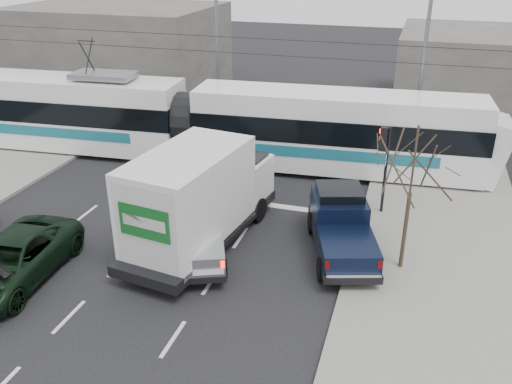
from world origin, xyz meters
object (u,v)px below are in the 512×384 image
(street_lamp_near, at_px, (420,55))
(green_car, at_px, (12,260))
(tram, at_px, (188,121))
(navy_pickup, at_px, (341,224))
(bare_tree, at_px, (413,167))
(traffic_signal, at_px, (384,151))
(street_lamp_far, at_px, (214,38))
(silver_pickup, at_px, (197,224))
(box_truck, at_px, (199,198))

(street_lamp_near, bearing_deg, green_car, -126.84)
(tram, relative_size, navy_pickup, 5.20)
(bare_tree, relative_size, traffic_signal, 1.39)
(street_lamp_far, height_order, navy_pickup, street_lamp_far)
(traffic_signal, distance_m, silver_pickup, 7.80)
(traffic_signal, distance_m, box_truck, 7.46)
(tram, relative_size, silver_pickup, 5.10)
(street_lamp_near, bearing_deg, silver_pickup, -119.67)
(bare_tree, relative_size, street_lamp_near, 0.56)
(traffic_signal, height_order, navy_pickup, traffic_signal)
(tram, bearing_deg, silver_pickup, -69.01)
(tram, bearing_deg, bare_tree, -38.45)
(navy_pickup, distance_m, green_car, 11.14)
(navy_pickup, bearing_deg, street_lamp_far, 109.52)
(traffic_signal, bearing_deg, silver_pickup, -142.79)
(navy_pickup, bearing_deg, silver_pickup, 177.54)
(bare_tree, bearing_deg, tram, 145.69)
(bare_tree, bearing_deg, green_car, -160.43)
(tram, distance_m, green_car, 11.92)
(bare_tree, height_order, tram, tram)
(bare_tree, xyz_separation_m, street_lamp_near, (-0.29, 11.50, 1.32))
(traffic_signal, bearing_deg, box_truck, -144.32)
(box_truck, bearing_deg, tram, 124.11)
(street_lamp_near, xyz_separation_m, navy_pickup, (-1.91, -10.77, -4.05))
(bare_tree, bearing_deg, street_lamp_near, 91.42)
(street_lamp_near, height_order, green_car, street_lamp_near)
(street_lamp_far, bearing_deg, traffic_signal, -41.72)
(silver_pickup, distance_m, green_car, 6.19)
(traffic_signal, distance_m, street_lamp_far, 14.47)
(tram, height_order, silver_pickup, tram)
(traffic_signal, relative_size, tram, 0.13)
(silver_pickup, bearing_deg, street_lamp_far, 85.09)
(tram, height_order, box_truck, tram)
(silver_pickup, height_order, box_truck, box_truck)
(green_car, bearing_deg, tram, 80.55)
(box_truck, xyz_separation_m, green_car, (-4.98, -3.99, -1.12))
(tram, relative_size, green_car, 5.21)
(street_lamp_near, relative_size, silver_pickup, 1.62)
(box_truck, height_order, navy_pickup, box_truck)
(silver_pickup, bearing_deg, green_car, -166.13)
(street_lamp_far, relative_size, silver_pickup, 1.62)
(street_lamp_near, xyz_separation_m, silver_pickup, (-6.89, -12.10, -4.16))
(silver_pickup, distance_m, box_truck, 0.96)
(street_lamp_near, bearing_deg, traffic_signal, -96.41)
(street_lamp_near, height_order, tram, street_lamp_near)
(traffic_signal, height_order, green_car, traffic_signal)
(silver_pickup, bearing_deg, tram, 92.12)
(bare_tree, relative_size, silver_pickup, 0.90)
(street_lamp_near, distance_m, navy_pickup, 11.66)
(bare_tree, bearing_deg, silver_pickup, -175.26)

